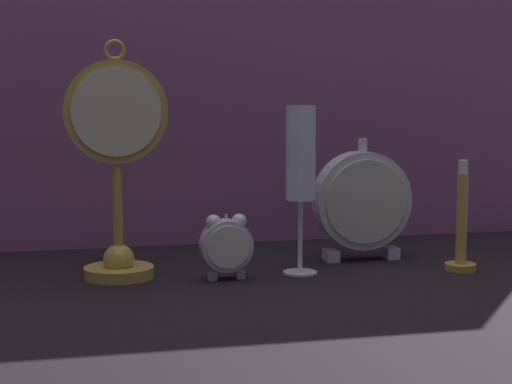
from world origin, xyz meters
TOP-DOWN VIEW (x-y plane):
  - ground_plane at (0.00, 0.00)m, footprint 4.00×4.00m
  - fabric_backdrop_drape at (0.00, 0.33)m, footprint 1.32×0.01m
  - pocket_watch_on_stand at (-0.20, 0.08)m, footprint 0.14×0.10m
  - alarm_clock_twin_bell at (-0.05, 0.04)m, footprint 0.07×0.03m
  - mantel_clock_silver at (0.18, 0.13)m, footprint 0.15×0.04m
  - champagne_flute at (0.06, 0.05)m, footprint 0.05×0.05m
  - brass_candlestick at (0.30, 0.02)m, footprint 0.05×0.05m

SIDE VIEW (x-z plane):
  - ground_plane at x=0.00m, z-range 0.00..0.00m
  - alarm_clock_twin_bell at x=-0.05m, z-range 0.00..0.10m
  - brass_candlestick at x=0.30m, z-range -0.03..0.14m
  - mantel_clock_silver at x=0.18m, z-range 0.00..0.19m
  - pocket_watch_on_stand at x=-0.20m, z-range -0.01..0.32m
  - champagne_flute at x=0.06m, z-range 0.04..0.28m
  - fabric_backdrop_drape at x=0.00m, z-range 0.00..0.68m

